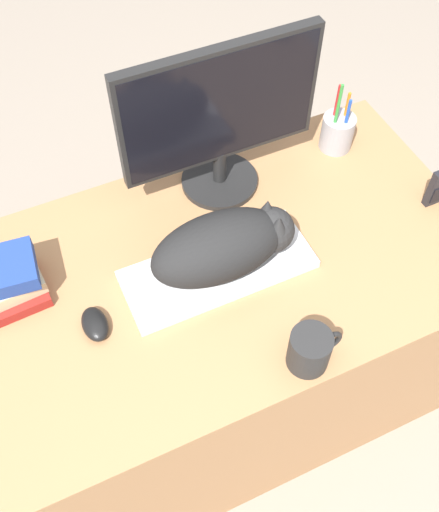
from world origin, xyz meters
name	(u,v)px	position (x,y,z in m)	size (l,w,h in m)	color
ground_plane	(269,491)	(0.00, 0.00, 0.00)	(12.00, 12.00, 0.00)	gray
desk	(219,338)	(0.00, 0.38, 0.39)	(1.36, 0.77, 0.77)	#9E7047
keyboard	(218,269)	(-0.01, 0.36, 0.78)	(0.47, 0.19, 0.02)	silver
cat	(226,245)	(0.01, 0.36, 0.87)	(0.37, 0.18, 0.16)	black
monitor	(220,115)	(0.12, 0.64, 1.02)	(0.52, 0.21, 0.44)	black
computer_mouse	(95,324)	(-0.34, 0.34, 0.79)	(0.06, 0.10, 0.04)	black
coffee_mug	(310,350)	(0.07, 0.06, 0.82)	(0.13, 0.09, 0.10)	black
pen_cup	(337,131)	(0.49, 0.63, 0.83)	(0.09, 0.09, 0.23)	#939399
phone	(437,188)	(0.61, 0.33, 0.83)	(0.05, 0.02, 0.12)	black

